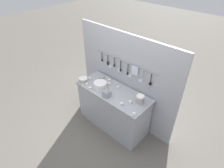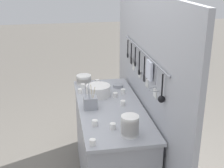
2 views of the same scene
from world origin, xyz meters
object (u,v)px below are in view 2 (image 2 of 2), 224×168
(bowl_stack_short_front, at_px, (130,126))
(cup_back_left, at_px, (83,86))
(cup_beside_plates, at_px, (115,95))
(cup_centre, at_px, (113,126))
(bowl_stack_wide_centre, at_px, (84,80))
(cup_front_left, at_px, (97,82))
(cup_by_caddy, at_px, (123,91))
(cup_back_right, at_px, (80,91))
(cutlery_caddy, at_px, (90,102))
(steel_mixing_bowl, at_px, (118,86))
(plate_stack, at_px, (98,91))
(cup_mid_row, at_px, (95,123))
(cup_edge_far, at_px, (123,103))
(cup_edge_near, at_px, (93,142))

(bowl_stack_short_front, bearing_deg, cup_back_left, -165.78)
(cup_beside_plates, relative_size, cup_centre, 1.00)
(bowl_stack_wide_centre, height_order, cup_centre, bowl_stack_wide_centre)
(bowl_stack_short_front, height_order, cup_front_left, bowl_stack_short_front)
(cup_by_caddy, distance_m, cup_back_right, 0.44)
(cup_centre, bearing_deg, cup_back_right, -166.04)
(cutlery_caddy, bearing_deg, cup_back_right, -170.06)
(cup_back_right, xyz_separation_m, cup_beside_plates, (0.17, 0.34, 0.00))
(cup_beside_plates, bearing_deg, steel_mixing_bowl, 163.55)
(plate_stack, distance_m, cup_mid_row, 0.64)
(steel_mixing_bowl, xyz_separation_m, cup_back_right, (0.11, -0.42, 0.01))
(cup_centre, bearing_deg, bowl_stack_short_front, 43.26)
(cup_mid_row, height_order, cup_back_left, same)
(bowl_stack_short_front, xyz_separation_m, bowl_stack_wide_centre, (-1.19, -0.25, -0.03))
(cup_back_left, bearing_deg, cup_edge_far, 32.90)
(cup_beside_plates, relative_size, cup_back_left, 1.00)
(cup_edge_far, xyz_separation_m, cup_back_right, (-0.37, -0.37, 0.00))
(bowl_stack_wide_centre, xyz_separation_m, cup_beside_plates, (0.44, 0.27, -0.03))
(bowl_stack_wide_centre, xyz_separation_m, cup_edge_near, (1.29, -0.05, -0.03))
(cup_back_right, height_order, cup_front_left, same)
(cup_centre, bearing_deg, cup_by_caddy, 161.86)
(plate_stack, distance_m, cup_back_left, 0.27)
(cutlery_caddy, relative_size, cup_back_left, 5.22)
(cup_edge_far, bearing_deg, cup_by_caddy, 167.93)
(steel_mixing_bowl, bearing_deg, cup_edge_far, -5.47)
(plate_stack, height_order, cup_by_caddy, plate_stack)
(cup_centre, bearing_deg, cup_back_left, -170.54)
(bowl_stack_short_front, distance_m, cup_front_left, 1.17)
(bowl_stack_wide_centre, distance_m, cutlery_caddy, 0.65)
(cup_edge_far, bearing_deg, cup_back_right, -134.81)
(bowl_stack_short_front, height_order, cutlery_caddy, cutlery_caddy)
(bowl_stack_wide_centre, xyz_separation_m, cup_edge_far, (0.64, 0.31, -0.03))
(bowl_stack_short_front, bearing_deg, cup_by_caddy, 171.62)
(steel_mixing_bowl, height_order, cup_mid_row, cup_mid_row)
(steel_mixing_bowl, bearing_deg, cup_centre, -13.57)
(cutlery_caddy, distance_m, cup_centre, 0.45)
(cup_edge_near, relative_size, cup_front_left, 1.00)
(cup_edge_near, distance_m, cup_back_right, 1.02)
(cup_beside_plates, distance_m, cup_mid_row, 0.62)
(cup_back_right, bearing_deg, cup_by_caddy, 79.10)
(cup_edge_far, height_order, cup_front_left, same)
(cup_edge_far, xyz_separation_m, cup_front_left, (-0.62, -0.16, 0.00))
(cutlery_caddy, relative_size, cup_mid_row, 5.22)
(bowl_stack_short_front, distance_m, bowl_stack_wide_centre, 1.22)
(cup_back_right, distance_m, cup_centre, 0.83)
(cup_back_right, bearing_deg, cutlery_caddy, 9.94)
(steel_mixing_bowl, relative_size, cup_front_left, 2.24)
(bowl_stack_short_front, relative_size, cup_front_left, 3.33)
(bowl_stack_wide_centre, bearing_deg, cup_back_left, -9.85)
(cup_back_right, height_order, cup_mid_row, same)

